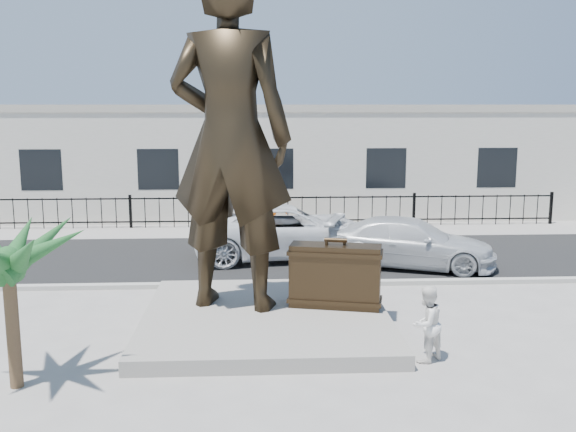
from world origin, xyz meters
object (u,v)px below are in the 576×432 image
at_px(car_white, 287,231).
at_px(tourist, 426,324).
at_px(statue, 230,138).
at_px(suitcase, 335,276).

bearing_deg(car_white, tourist, -172.85).
bearing_deg(statue, car_white, -88.72).
distance_m(suitcase, tourist, 2.80).
bearing_deg(tourist, statue, -73.29).
bearing_deg(statue, tourist, 160.10).
distance_m(statue, car_white, 6.75).
distance_m(statue, suitcase, 3.76).
relative_size(suitcase, car_white, 0.33).
xyz_separation_m(statue, car_white, (1.49, 5.77, -3.16)).
relative_size(statue, suitcase, 3.76).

